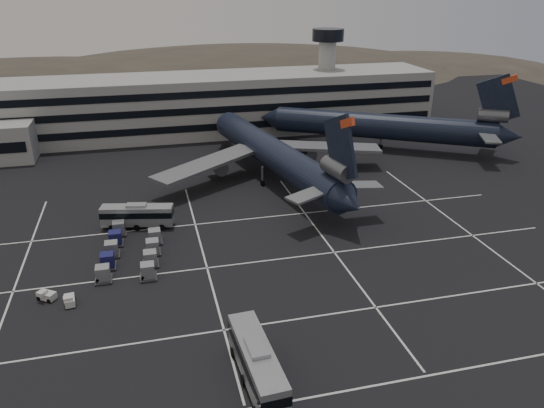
{
  "coord_description": "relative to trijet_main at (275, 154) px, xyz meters",
  "views": [
    {
      "loc": [
        -12.53,
        -57.88,
        35.54
      ],
      "look_at": [
        4.85,
        11.65,
        5.0
      ],
      "focal_mm": 35.0,
      "sensor_mm": 36.0,
      "label": 1
    }
  ],
  "objects": [
    {
      "name": "lane_markings",
      "position": [
        -10.01,
        -33.34,
        -5.24
      ],
      "size": [
        90.0,
        55.62,
        0.01
      ],
      "color": "silver",
      "rests_on": "ground"
    },
    {
      "name": "trijet_far",
      "position": [
        29.07,
        13.45,
        0.18
      ],
      "size": [
        51.84,
        36.28,
        18.08
      ],
      "rotation": [
        0.0,
        0.0,
        1.02
      ],
      "color": "black",
      "rests_on": "ground"
    },
    {
      "name": "trijet_main",
      "position": [
        0.0,
        0.0,
        0.0
      ],
      "size": [
        46.58,
        57.41,
        18.08
      ],
      "rotation": [
        0.0,
        0.0,
        0.19
      ],
      "color": "black",
      "rests_on": "ground"
    },
    {
      "name": "tug_a",
      "position": [
        -33.81,
        -34.75,
        -4.66
      ],
      "size": [
        1.54,
        2.24,
        1.34
      ],
      "rotation": [
        0.0,
        0.0,
        0.14
      ],
      "color": "silver",
      "rests_on": "ground"
    },
    {
      "name": "bus_near",
      "position": [
        -15.16,
        -52.82,
        -2.91
      ],
      "size": [
        3.64,
        12.28,
        4.28
      ],
      "rotation": [
        0.0,
        0.0,
        0.06
      ],
      "color": "gray",
      "rests_on": "ground"
    },
    {
      "name": "tug_b",
      "position": [
        -36.54,
        -32.93,
        -4.64
      ],
      "size": [
        2.48,
        2.28,
        1.37
      ],
      "rotation": [
        0.0,
        0.0,
        0.96
      ],
      "color": "silver",
      "rests_on": "ground"
    },
    {
      "name": "hills",
      "position": [
        7.03,
        135.93,
        -17.32
      ],
      "size": [
        352.0,
        180.0,
        44.0
      ],
      "color": "#38332B",
      "rests_on": "ground"
    },
    {
      "name": "terminal",
      "position": [
        -13.91,
        37.08,
        1.68
      ],
      "size": [
        125.0,
        26.0,
        24.0
      ],
      "color": "gray",
      "rests_on": "ground"
    },
    {
      "name": "ground",
      "position": [
        -10.96,
        -34.07,
        -5.25
      ],
      "size": [
        260.0,
        260.0,
        0.0
      ],
      "primitive_type": "plane",
      "color": "black",
      "rests_on": "ground"
    },
    {
      "name": "uld_cluster",
      "position": [
        -26.93,
        -24.51,
        -4.24
      ],
      "size": [
        9.28,
        16.76,
        2.07
      ],
      "rotation": [
        0.0,
        0.0,
        -0.13
      ],
      "color": "#2D2D30",
      "rests_on": "ground"
    },
    {
      "name": "bus_far",
      "position": [
        -25.61,
        -14.87,
        -3.14
      ],
      "size": [
        11.23,
        4.81,
        3.86
      ],
      "rotation": [
        0.0,
        0.0,
        1.36
      ],
      "color": "gray",
      "rests_on": "ground"
    }
  ]
}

